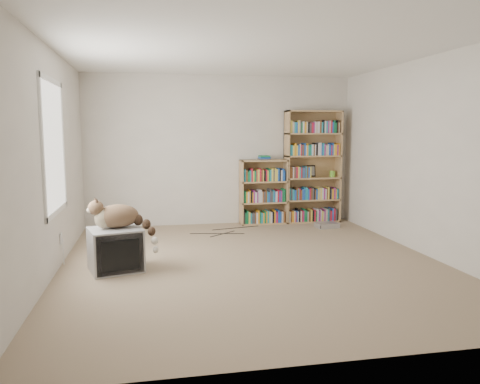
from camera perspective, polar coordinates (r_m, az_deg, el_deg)
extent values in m
cube|color=tan|center=(5.70, 1.56, -8.63)|extent=(4.50, 5.00, 0.01)
cube|color=beige|center=(7.94, -2.34, 5.06)|extent=(4.50, 0.02, 2.50)
cube|color=beige|center=(3.10, 11.72, 1.31)|extent=(4.50, 0.02, 2.50)
cube|color=beige|center=(5.46, -22.17, 3.47)|extent=(0.02, 5.00, 2.50)
cube|color=beige|center=(6.37, 21.84, 3.97)|extent=(0.02, 5.00, 2.50)
cube|color=white|center=(5.55, 1.65, 17.01)|extent=(4.50, 5.00, 0.02)
cube|color=white|center=(5.64, -21.74, 5.13)|extent=(0.02, 1.22, 1.52)
cube|color=#9E9EA0|center=(5.52, -14.93, -6.79)|extent=(0.67, 0.63, 0.48)
cube|color=black|center=(5.30, -14.40, -7.37)|extent=(0.50, 0.17, 0.45)
cube|color=black|center=(5.28, -14.36, -7.52)|extent=(0.40, 0.12, 0.34)
cube|color=black|center=(5.63, -15.16, -6.63)|extent=(0.40, 0.36, 0.29)
ellipsoid|color=#372616|center=(5.50, -14.72, -2.86)|extent=(0.55, 0.44, 0.27)
ellipsoid|color=#372616|center=(5.53, -13.44, -2.87)|extent=(0.28, 0.29, 0.20)
ellipsoid|color=tan|center=(5.45, -16.34, -3.11)|extent=(0.23, 0.23, 0.22)
ellipsoid|color=#372616|center=(5.43, -17.17, -1.84)|extent=(0.21, 0.20, 0.16)
sphere|color=beige|center=(5.42, -17.85, -2.14)|extent=(0.08, 0.08, 0.07)
cone|color=black|center=(5.38, -17.08, -1.09)|extent=(0.08, 0.09, 0.08)
cone|color=black|center=(5.47, -17.25, -0.96)|extent=(0.08, 0.09, 0.08)
cube|color=#A68953|center=(8.04, 5.70, 3.01)|extent=(0.02, 0.30, 1.93)
cube|color=#A68953|center=(8.36, 11.87, 3.05)|extent=(0.03, 0.30, 1.93)
cube|color=#A68953|center=(8.32, 8.52, 3.11)|extent=(0.96, 0.03, 1.93)
cube|color=#A68953|center=(8.18, 8.98, 9.69)|extent=(0.96, 0.30, 0.02)
cube|color=#A68953|center=(8.32, 8.71, -3.51)|extent=(0.96, 0.30, 0.03)
cube|color=#A68953|center=(8.25, 8.77, -0.91)|extent=(0.96, 0.30, 0.03)
cube|color=#A68953|center=(8.21, 8.82, 1.71)|extent=(0.96, 0.30, 0.02)
cube|color=#A68953|center=(8.18, 8.87, 4.36)|extent=(0.96, 0.30, 0.02)
cube|color=#A68953|center=(8.17, 8.92, 7.03)|extent=(0.96, 0.30, 0.02)
cube|color=#B5182D|center=(8.30, 8.73, -2.78)|extent=(0.88, 0.24, 0.19)
cube|color=blue|center=(8.24, 8.78, -0.17)|extent=(0.88, 0.24, 0.19)
cube|color=#136B3C|center=(8.20, 8.83, 2.46)|extent=(0.88, 0.24, 0.19)
cube|color=#B9AB98|center=(8.17, 8.88, 5.12)|extent=(0.88, 0.24, 0.19)
cube|color=black|center=(8.17, 8.94, 7.78)|extent=(0.88, 0.24, 0.19)
cube|color=#A68953|center=(7.90, 0.16, -0.06)|extent=(0.03, 0.30, 1.10)
cube|color=#A68953|center=(8.08, 5.53, 0.07)|extent=(0.02, 0.30, 1.10)
cube|color=#A68953|center=(8.11, 2.64, 0.13)|extent=(0.80, 0.03, 1.10)
cube|color=#A68953|center=(7.93, 2.90, 3.85)|extent=(0.80, 0.30, 0.02)
cube|color=#A68953|center=(8.07, 2.85, -3.77)|extent=(0.80, 0.30, 0.03)
cube|color=#A68953|center=(8.01, 2.87, -1.26)|extent=(0.80, 0.30, 0.03)
cube|color=#A68953|center=(7.96, 2.88, 1.28)|extent=(0.80, 0.30, 0.02)
cube|color=#B5182D|center=(8.05, 2.86, -3.02)|extent=(0.72, 0.24, 0.19)
cube|color=blue|center=(7.99, 2.87, -0.50)|extent=(0.72, 0.24, 0.19)
cube|color=#136B3C|center=(7.95, 2.89, 2.05)|extent=(0.72, 0.24, 0.19)
cube|color=#B5182D|center=(7.91, 2.91, 4.20)|extent=(0.18, 0.23, 0.07)
cylinder|color=#76C738|center=(8.33, 11.16, 2.19)|extent=(0.10, 0.10, 0.11)
cube|color=black|center=(8.29, 8.65, 2.56)|extent=(0.15, 0.05, 0.20)
cube|color=#AFB0B4|center=(7.85, 10.54, -3.99)|extent=(0.39, 0.30, 0.08)
cube|color=silver|center=(5.92, -20.97, -5.30)|extent=(0.01, 0.08, 0.13)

